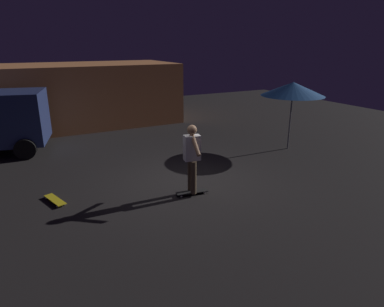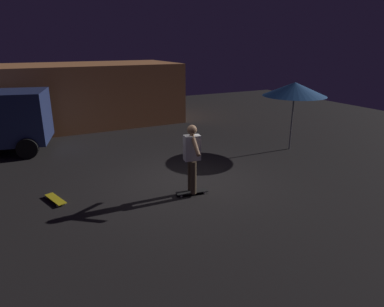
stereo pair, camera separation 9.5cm
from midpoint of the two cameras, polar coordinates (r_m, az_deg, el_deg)
ground_plane at (r=8.97m, az=-1.15°, el=-4.98°), size 28.00×28.00×0.00m
low_building at (r=16.12m, az=-19.96°, el=9.26°), size 9.16×4.04×2.66m
patio_umbrella at (r=11.88m, az=16.46°, el=10.41°), size 2.10×2.10×2.30m
skateboard_ridden at (r=8.30m, az=-0.33°, el=-6.54°), size 0.80×0.31×0.07m
skateboard_spare at (r=8.55m, az=-22.43°, el=-7.25°), size 0.43×0.80×0.07m
skater at (r=7.94m, az=-0.34°, el=-0.09°), size 0.41×0.98×1.67m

